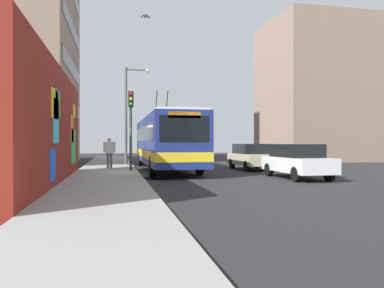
# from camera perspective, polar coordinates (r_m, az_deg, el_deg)

# --- Properties ---
(ground_plane) EXTENTS (80.00, 80.00, 0.00)m
(ground_plane) POSITION_cam_1_polar(r_m,az_deg,el_deg) (19.01, -8.31, -4.77)
(ground_plane) COLOR #232326
(sidewalk_slab) EXTENTS (48.00, 3.20, 0.15)m
(sidewalk_slab) POSITION_cam_1_polar(r_m,az_deg,el_deg) (18.97, -13.15, -4.56)
(sidewalk_slab) COLOR gray
(sidewalk_slab) RESTS_ON ground_plane
(graffiti_wall) EXTENTS (13.22, 0.32, 4.51)m
(graffiti_wall) POSITION_cam_1_polar(r_m,az_deg,el_deg) (14.70, -20.35, 2.56)
(graffiti_wall) COLOR maroon
(graffiti_wall) RESTS_ON ground_plane
(building_far_left) EXTENTS (13.22, 9.33, 19.88)m
(building_far_left) POSITION_cam_1_polar(r_m,az_deg,el_deg) (32.66, -26.63, 14.88)
(building_far_left) COLOR gray
(building_far_left) RESTS_ON ground_plane
(building_far_right) EXTENTS (8.47, 8.48, 12.86)m
(building_far_right) POSITION_cam_1_polar(r_m,az_deg,el_deg) (36.38, 18.38, 7.73)
(building_far_right) COLOR gray
(building_far_right) RESTS_ON ground_plane
(city_bus) EXTENTS (12.73, 2.68, 5.02)m
(city_bus) POSITION_cam_1_polar(r_m,az_deg,el_deg) (22.29, -4.21, 0.60)
(city_bus) COLOR navy
(city_bus) RESTS_ON ground_plane
(parked_car_white) EXTENTS (4.20, 1.75, 1.58)m
(parked_car_white) POSITION_cam_1_polar(r_m,az_deg,el_deg) (17.53, 15.99, -2.47)
(parked_car_white) COLOR white
(parked_car_white) RESTS_ON ground_plane
(parked_car_champagne) EXTENTS (4.10, 1.91, 1.58)m
(parked_car_champagne) POSITION_cam_1_polar(r_m,az_deg,el_deg) (22.60, 9.35, -1.87)
(parked_car_champagne) COLOR #C6B793
(parked_car_champagne) RESTS_ON ground_plane
(pedestrian_midblock) EXTENTS (0.24, 0.71, 1.79)m
(pedestrian_midblock) POSITION_cam_1_polar(r_m,az_deg,el_deg) (21.85, -12.76, -0.94)
(pedestrian_midblock) COLOR #595960
(pedestrian_midblock) RESTS_ON sidewalk_slab
(traffic_light) EXTENTS (0.49, 0.28, 4.30)m
(traffic_light) POSITION_cam_1_polar(r_m,az_deg,el_deg) (20.15, -9.52, 4.16)
(traffic_light) COLOR #2D382D
(traffic_light) RESTS_ON sidewalk_slab
(street_lamp) EXTENTS (0.44, 1.70, 6.68)m
(street_lamp) POSITION_cam_1_polar(r_m,az_deg,el_deg) (25.56, -9.84, 5.42)
(street_lamp) COLOR #4C4C51
(street_lamp) RESTS_ON sidewalk_slab
(curbside_puddle) EXTENTS (1.91, 1.91, 0.00)m
(curbside_puddle) POSITION_cam_1_polar(r_m,az_deg,el_deg) (17.13, -5.88, -5.30)
(curbside_puddle) COLOR black
(curbside_puddle) RESTS_ON ground_plane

